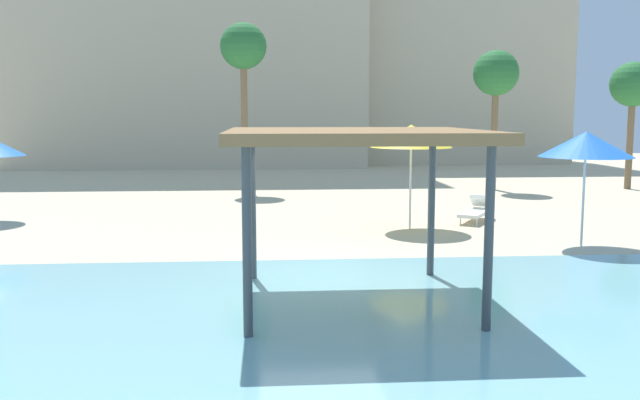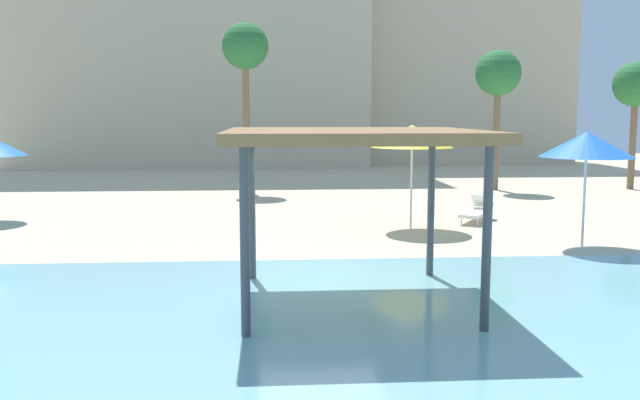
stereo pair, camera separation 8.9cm
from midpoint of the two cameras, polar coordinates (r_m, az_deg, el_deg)
The scene contains 10 objects.
ground_plane at distance 13.67m, azimuth 0.27°, elevation -6.49°, with size 80.00×80.00×0.00m, color beige.
lagoon_water at distance 8.67m, azimuth 2.97°, elevation -14.63°, with size 44.00×13.50×0.04m, color #7AB7C1.
shade_pavilion at distance 11.47m, azimuth 3.03°, elevation 4.96°, with size 4.23×4.23×2.98m.
beach_umbrella_yellow_2 at distance 19.26m, azimuth 7.84°, elevation 5.31°, with size 2.29×2.29×2.93m.
beach_umbrella_blue_3 at distance 17.70m, azimuth 21.54°, elevation 4.34°, with size 2.24×2.24×2.81m.
lounge_chair_1 at distance 21.15m, azimuth 13.15°, elevation -0.84°, with size 1.50×1.93×0.74m.
palm_tree_0 at distance 28.69m, azimuth -6.17°, elevation 12.31°, with size 1.90×1.90×6.92m.
palm_tree_1 at distance 32.08m, azimuth 24.96°, elevation 8.58°, with size 1.90×1.90×5.41m.
palm_tree_2 at distance 29.92m, azimuth 14.75°, elevation 9.99°, with size 1.90×1.90×5.86m.
hotel_block_1 at distance 47.60m, azimuth 8.57°, elevation 13.02°, with size 18.02×8.80×16.12m, color beige.
Camera 2 is at (-0.96, -13.24, 3.26)m, focal length 38.28 mm.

